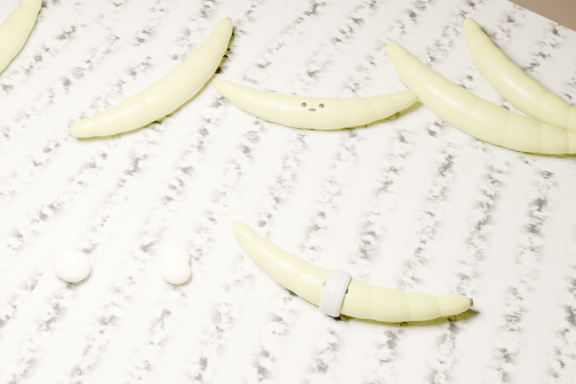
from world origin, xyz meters
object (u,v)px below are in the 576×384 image
at_px(banana_left_b, 171,89).
at_px(banana_upper_b, 519,86).
at_px(banana_upper_a, 473,112).
at_px(banana_center, 313,110).
at_px(banana_taped, 336,291).

height_order(banana_left_b, banana_upper_b, same).
xyz_separation_m(banana_upper_a, banana_upper_b, (0.03, 0.05, -0.00)).
xyz_separation_m(banana_center, banana_upper_b, (0.18, 0.12, 0.00)).
bearing_deg(banana_upper_a, banana_upper_b, 67.87).
distance_m(banana_left_b, banana_center, 0.15).
bearing_deg(banana_left_b, banana_taped, -98.38).
xyz_separation_m(banana_left_b, banana_upper_b, (0.33, 0.16, -0.00)).
xyz_separation_m(banana_taped, banana_upper_b, (0.08, 0.29, 0.00)).
bearing_deg(banana_upper_b, banana_upper_a, -95.87).
relative_size(banana_upper_a, banana_upper_b, 1.19).
xyz_separation_m(banana_center, banana_taped, (0.10, -0.17, 0.00)).
height_order(banana_center, banana_upper_a, banana_upper_a).
bearing_deg(banana_taped, banana_upper_b, 70.35).
bearing_deg(banana_upper_b, banana_center, -121.93).
bearing_deg(banana_center, banana_left_b, 174.22).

